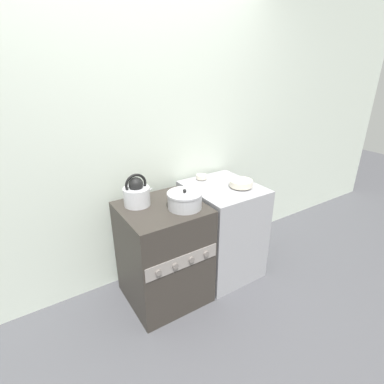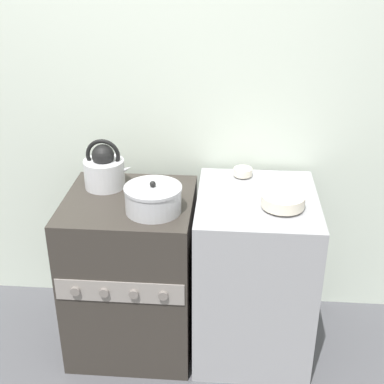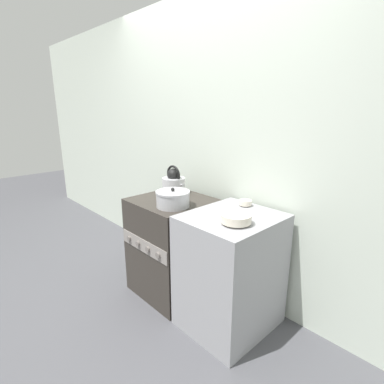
% 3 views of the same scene
% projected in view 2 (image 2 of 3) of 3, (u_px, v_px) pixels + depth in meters
% --- Properties ---
extents(ground_plane, '(12.00, 12.00, 0.00)m').
position_uv_depth(ground_plane, '(126.00, 377.00, 2.65)').
color(ground_plane, '#4C4C51').
extents(wall_back, '(7.00, 0.06, 2.50)m').
position_uv_depth(wall_back, '(139.00, 91.00, 2.74)').
color(wall_back, silver).
rests_on(wall_back, ground_plane).
extents(stove, '(0.62, 0.62, 0.84)m').
position_uv_depth(stove, '(132.00, 273.00, 2.73)').
color(stove, '#332D28').
rests_on(stove, ground_plane).
extents(counter, '(0.57, 0.65, 0.86)m').
position_uv_depth(counter, '(253.00, 273.00, 2.71)').
color(counter, '#99999E').
rests_on(counter, ground_plane).
extents(kettle, '(0.24, 0.20, 0.25)m').
position_uv_depth(kettle, '(104.00, 169.00, 2.63)').
color(kettle, silver).
rests_on(kettle, stove).
extents(cooking_pot, '(0.26, 0.26, 0.15)m').
position_uv_depth(cooking_pot, '(153.00, 199.00, 2.41)').
color(cooking_pot, '#B2B2B7').
rests_on(cooking_pot, stove).
extents(enamel_bowl, '(0.20, 0.20, 0.06)m').
position_uv_depth(enamel_bowl, '(283.00, 201.00, 2.41)').
color(enamel_bowl, beige).
rests_on(enamel_bowl, counter).
extents(small_ceramic_bowl, '(0.09, 0.09, 0.05)m').
position_uv_depth(small_ceramic_bowl, '(243.00, 172.00, 2.72)').
color(small_ceramic_bowl, beige).
rests_on(small_ceramic_bowl, counter).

